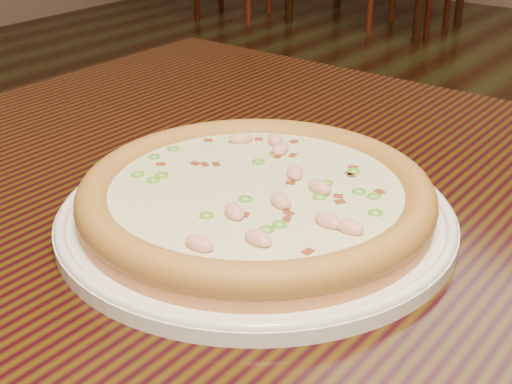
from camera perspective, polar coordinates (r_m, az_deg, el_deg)
The scene contains 3 objects.
hero_table at distance 0.65m, azimuth 11.39°, elevation -11.56°, with size 1.20×0.80×0.75m.
plate at distance 0.61m, azimuth 0.00°, elevation -1.81°, with size 0.34×0.34×0.02m.
pizza at distance 0.60m, azimuth 0.02°, elevation -0.26°, with size 0.30×0.30×0.03m.
Camera 1 is at (0.49, -0.58, 1.04)m, focal length 50.00 mm.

